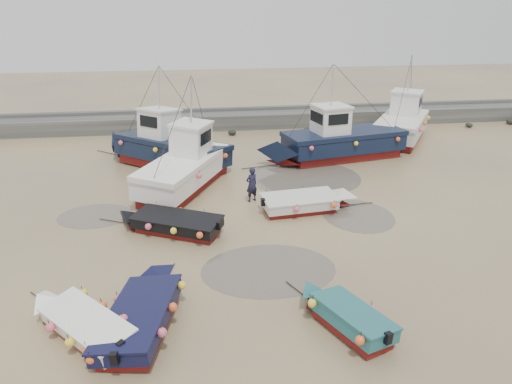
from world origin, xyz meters
TOP-DOWN VIEW (x-y plane):
  - ground at (0.00, 0.00)m, footprint 120.00×120.00m
  - seawall at (0.05, 21.99)m, footprint 60.00×4.92m
  - puddle_a at (-1.63, -1.51)m, footprint 5.36×5.36m
  - puddle_b at (3.63, 3.05)m, footprint 3.49×3.49m
  - puddle_c at (-9.21, 4.91)m, footprint 3.61×3.61m
  - puddle_d at (2.37, 9.01)m, footprint 6.73×6.73m
  - dinghy_0 at (-8.08, -4.67)m, footprint 4.31×4.82m
  - dinghy_1 at (-6.22, -4.47)m, footprint 3.06×6.54m
  - dinghy_2 at (0.13, -5.51)m, footprint 2.64×4.86m
  - dinghy_4 at (-5.48, 2.55)m, footprint 5.94×3.73m
  - dinghy_5 at (1.23, 4.04)m, footprint 6.03×2.30m
  - cabin_boat_0 at (-6.01, 12.34)m, footprint 9.00×8.15m
  - cabin_boat_1 at (-4.58, 8.40)m, footprint 6.02×10.01m
  - cabin_boat_2 at (5.21, 12.30)m, footprint 11.29×4.70m
  - cabin_boat_3 at (11.76, 16.52)m, footprint 6.92×9.30m
  - person at (-1.30, 5.70)m, footprint 0.81×0.71m

SIDE VIEW (x-z plane):
  - ground at x=0.00m, z-range 0.00..0.00m
  - person at x=-1.30m, z-range -0.93..0.93m
  - puddle_a at x=-1.63m, z-range 0.00..0.01m
  - puddle_b at x=3.63m, z-range 0.00..0.01m
  - puddle_c at x=-9.21m, z-range 0.00..0.01m
  - puddle_d at x=2.37m, z-range 0.00..0.01m
  - dinghy_1 at x=-6.22m, z-range -0.17..1.25m
  - dinghy_4 at x=-5.48m, z-range -0.17..1.25m
  - dinghy_5 at x=1.23m, z-range -0.17..1.26m
  - dinghy_0 at x=-8.08m, z-range -0.16..1.26m
  - dinghy_2 at x=0.13m, z-range -0.15..1.28m
  - seawall at x=0.05m, z-range -0.12..1.38m
  - cabin_boat_2 at x=5.21m, z-range -1.81..4.41m
  - cabin_boat_0 at x=-6.01m, z-range -1.79..4.43m
  - cabin_boat_1 at x=-4.58m, z-range -1.78..4.44m
  - cabin_boat_3 at x=11.76m, z-range -1.77..4.45m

